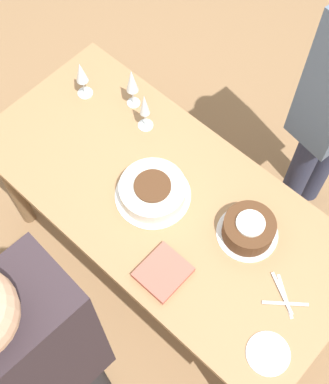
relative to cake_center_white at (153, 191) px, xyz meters
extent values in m
plane|color=#8E6B47|center=(-0.04, -0.02, -0.82)|extent=(12.00, 12.00, 0.00)
cube|color=#9E754C|center=(-0.04, -0.02, -0.05)|extent=(1.63, 0.76, 0.03)
cylinder|color=brown|center=(0.70, -0.33, -0.44)|extent=(0.07, 0.07, 0.75)
cylinder|color=brown|center=(0.70, 0.28, -0.44)|extent=(0.07, 0.07, 0.75)
cylinder|color=white|center=(0.00, 0.00, -0.03)|extent=(0.31, 0.31, 0.01)
cylinder|color=silver|center=(0.00, 0.00, 0.00)|extent=(0.27, 0.27, 0.07)
cylinder|color=#4C2D19|center=(0.00, 0.00, 0.04)|extent=(0.15, 0.15, 0.01)
cylinder|color=white|center=(-0.39, -0.13, -0.03)|extent=(0.24, 0.24, 0.01)
cylinder|color=#4C2D19|center=(-0.39, -0.13, 0.01)|extent=(0.20, 0.20, 0.09)
cylinder|color=silver|center=(-0.39, -0.13, 0.06)|extent=(0.11, 0.11, 0.01)
cylinder|color=silver|center=(0.58, -0.17, -0.04)|extent=(0.07, 0.07, 0.00)
cylinder|color=silver|center=(0.58, -0.17, 0.01)|extent=(0.01, 0.01, 0.09)
cone|color=silver|center=(0.58, -0.17, 0.11)|extent=(0.05, 0.05, 0.11)
cylinder|color=silver|center=(0.26, -0.23, -0.04)|extent=(0.07, 0.07, 0.00)
cylinder|color=silver|center=(0.26, -0.23, 0.01)|extent=(0.01, 0.01, 0.09)
cone|color=silver|center=(0.26, -0.23, 0.11)|extent=(0.04, 0.04, 0.12)
cylinder|color=silver|center=(0.38, -0.28, -0.04)|extent=(0.06, 0.06, 0.00)
cylinder|color=silver|center=(0.38, -0.28, 0.01)|extent=(0.01, 0.01, 0.09)
cone|color=silver|center=(0.38, -0.28, 0.12)|extent=(0.05, 0.05, 0.12)
cylinder|color=silver|center=(-0.72, 0.18, -0.03)|extent=(0.16, 0.16, 0.01)
cube|color=silver|center=(-0.64, -0.02, -0.04)|extent=(0.14, 0.11, 0.00)
cube|color=silver|center=(-0.66, 0.00, -0.03)|extent=(0.14, 0.12, 0.00)
cube|color=silver|center=(-0.63, -0.03, -0.03)|extent=(0.16, 0.09, 0.00)
cube|color=#B75B4C|center=(-0.26, 0.22, -0.02)|extent=(0.16, 0.18, 0.03)
cylinder|color=#2D334C|center=(-0.35, -0.90, -0.41)|extent=(0.11, 0.11, 0.80)
cylinder|color=#2D334C|center=(-0.32, -0.68, -0.41)|extent=(0.11, 0.11, 0.80)
cylinder|color=#232328|center=(-0.24, 0.65, -0.39)|extent=(0.11, 0.11, 0.85)
cube|color=#2D2328|center=(-0.24, 0.75, 0.39)|extent=(0.24, 0.41, 0.71)
camera|label=1|loc=(-0.71, 0.70, 1.88)|focal=50.00mm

